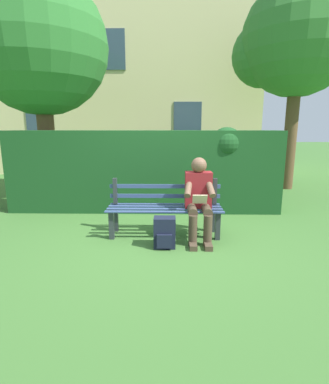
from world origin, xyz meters
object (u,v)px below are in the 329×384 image
at_px(tree, 35,50).
at_px(backpack, 165,233).
at_px(person_seated, 199,197).
at_px(tree_far, 292,42).
at_px(park_bench, 165,208).

relative_size(tree, backpack, 11.24).
relative_size(person_seated, tree, 0.25).
distance_m(tree, tree_far, 5.93).
relative_size(person_seated, backpack, 2.81).
distance_m(park_bench, tree_far, 5.68).
bearing_deg(park_bench, person_seated, 161.69).
relative_size(park_bench, tree, 0.36).
height_order(park_bench, person_seated, person_seated).
xyz_separation_m(park_bench, backpack, (-0.01, 0.51, -0.20)).
bearing_deg(park_bench, tree, -40.53).
bearing_deg(tree_far, backpack, 53.56).
relative_size(tree, tree_far, 0.92).
xyz_separation_m(park_bench, tree, (2.75, -2.35, 2.75)).
bearing_deg(backpack, park_bench, -89.05).
height_order(park_bench, tree_far, tree_far).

